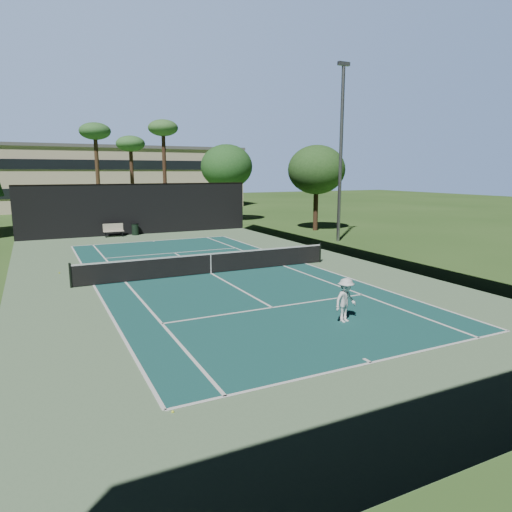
{
  "coord_description": "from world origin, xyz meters",
  "views": [
    {
      "loc": [
        -7.63,
        -20.62,
        4.93
      ],
      "look_at": [
        1.0,
        -3.0,
        1.3
      ],
      "focal_mm": 32.0,
      "sensor_mm": 36.0,
      "label": 1
    }
  ],
  "objects_px": {
    "tennis_net": "(211,263)",
    "tennis_ball_c": "(202,261)",
    "tennis_ball_b": "(195,265)",
    "tennis_ball_d": "(59,273)",
    "tennis_ball_a": "(173,412)",
    "trash_bin": "(135,229)",
    "player": "(346,300)",
    "park_bench": "(113,230)"
  },
  "relations": [
    {
      "from": "tennis_net",
      "to": "park_bench",
      "type": "distance_m",
      "value": 15.55
    },
    {
      "from": "tennis_ball_a",
      "to": "tennis_ball_c",
      "type": "xyz_separation_m",
      "value": [
        6.02,
        15.15,
        0.0
      ]
    },
    {
      "from": "tennis_ball_d",
      "to": "trash_bin",
      "type": "height_order",
      "value": "trash_bin"
    },
    {
      "from": "player",
      "to": "tennis_net",
      "type": "bearing_deg",
      "value": 84.95
    },
    {
      "from": "tennis_ball_b",
      "to": "tennis_ball_c",
      "type": "distance_m",
      "value": 1.1
    },
    {
      "from": "tennis_ball_c",
      "to": "park_bench",
      "type": "height_order",
      "value": "park_bench"
    },
    {
      "from": "tennis_net",
      "to": "tennis_ball_c",
      "type": "relative_size",
      "value": 212.22
    },
    {
      "from": "tennis_ball_b",
      "to": "tennis_ball_d",
      "type": "relative_size",
      "value": 0.77
    },
    {
      "from": "player",
      "to": "tennis_ball_d",
      "type": "distance_m",
      "value": 14.62
    },
    {
      "from": "tennis_ball_c",
      "to": "trash_bin",
      "type": "distance_m",
      "value": 12.58
    },
    {
      "from": "player",
      "to": "park_bench",
      "type": "distance_m",
      "value": 24.51
    },
    {
      "from": "park_bench",
      "to": "tennis_ball_d",
      "type": "bearing_deg",
      "value": -110.44
    },
    {
      "from": "tennis_ball_a",
      "to": "tennis_ball_d",
      "type": "distance_m",
      "value": 15.38
    },
    {
      "from": "tennis_ball_a",
      "to": "trash_bin",
      "type": "relative_size",
      "value": 0.06
    },
    {
      "from": "tennis_ball_a",
      "to": "tennis_ball_b",
      "type": "bearing_deg",
      "value": 69.61
    },
    {
      "from": "tennis_ball_a",
      "to": "tennis_ball_d",
      "type": "bearing_deg",
      "value": 95.01
    },
    {
      "from": "player",
      "to": "tennis_ball_d",
      "type": "relative_size",
      "value": 19.19
    },
    {
      "from": "trash_bin",
      "to": "tennis_ball_c",
      "type": "bearing_deg",
      "value": -84.75
    },
    {
      "from": "player",
      "to": "park_bench",
      "type": "relative_size",
      "value": 1.0
    },
    {
      "from": "tennis_net",
      "to": "tennis_ball_c",
      "type": "bearing_deg",
      "value": 78.0
    },
    {
      "from": "tennis_ball_b",
      "to": "tennis_ball_c",
      "type": "bearing_deg",
      "value": 50.47
    },
    {
      "from": "tennis_net",
      "to": "tennis_ball_a",
      "type": "xyz_separation_m",
      "value": [
        -5.35,
        -12.04,
        -0.53
      ]
    },
    {
      "from": "player",
      "to": "tennis_ball_b",
      "type": "bearing_deg",
      "value": 83.26
    },
    {
      "from": "tennis_ball_a",
      "to": "tennis_ball_b",
      "type": "relative_size",
      "value": 0.99
    },
    {
      "from": "player",
      "to": "tennis_ball_a",
      "type": "distance_m",
      "value": 7.55
    },
    {
      "from": "player",
      "to": "trash_bin",
      "type": "bearing_deg",
      "value": 80.19
    },
    {
      "from": "tennis_ball_a",
      "to": "trash_bin",
      "type": "bearing_deg",
      "value": 80.03
    },
    {
      "from": "tennis_ball_a",
      "to": "tennis_ball_c",
      "type": "bearing_deg",
      "value": 68.34
    },
    {
      "from": "player",
      "to": "tennis_ball_d",
      "type": "height_order",
      "value": "player"
    },
    {
      "from": "tennis_net",
      "to": "tennis_ball_d",
      "type": "height_order",
      "value": "tennis_net"
    },
    {
      "from": "tennis_net",
      "to": "tennis_ball_b",
      "type": "bearing_deg",
      "value": 90.91
    },
    {
      "from": "tennis_ball_c",
      "to": "player",
      "type": "bearing_deg",
      "value": -86.25
    },
    {
      "from": "player",
      "to": "tennis_ball_c",
      "type": "relative_size",
      "value": 24.57
    },
    {
      "from": "tennis_net",
      "to": "park_bench",
      "type": "bearing_deg",
      "value": 98.08
    },
    {
      "from": "tennis_net",
      "to": "park_bench",
      "type": "xyz_separation_m",
      "value": [
        -2.18,
        15.39,
        -0.01
      ]
    },
    {
      "from": "tennis_ball_a",
      "to": "tennis_ball_d",
      "type": "relative_size",
      "value": 0.76
    },
    {
      "from": "tennis_ball_b",
      "to": "park_bench",
      "type": "xyz_separation_m",
      "value": [
        -2.15,
        13.12,
        0.52
      ]
    },
    {
      "from": "trash_bin",
      "to": "tennis_ball_a",
      "type": "bearing_deg",
      "value": -99.97
    },
    {
      "from": "tennis_ball_b",
      "to": "tennis_ball_d",
      "type": "height_order",
      "value": "tennis_ball_d"
    },
    {
      "from": "tennis_ball_b",
      "to": "tennis_ball_a",
      "type": "bearing_deg",
      "value": -110.39
    },
    {
      "from": "park_bench",
      "to": "player",
      "type": "bearing_deg",
      "value": -81.48
    },
    {
      "from": "player",
      "to": "trash_bin",
      "type": "relative_size",
      "value": 1.58
    }
  ]
}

